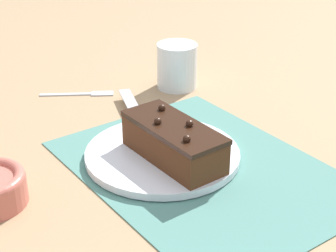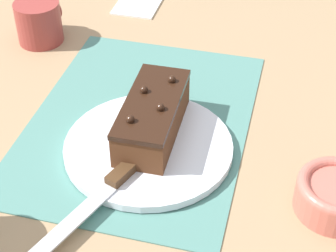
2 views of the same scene
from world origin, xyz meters
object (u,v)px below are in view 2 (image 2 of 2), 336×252
object	(u,v)px
serving_knife	(109,186)
coffee_mug	(39,22)
cake_plate	(148,147)
chocolate_cake	(152,116)

from	to	relation	value
serving_knife	coffee_mug	distance (m)	0.45
cake_plate	serving_knife	world-z (taller)	serving_knife
chocolate_cake	coffee_mug	xyz separation A→B (m)	(0.23, 0.29, -0.01)
chocolate_cake	serving_knife	size ratio (longest dim) A/B	0.82
cake_plate	chocolate_cake	distance (m)	0.05
serving_knife	coffee_mug	bearing A→B (deg)	-33.31
cake_plate	serving_knife	xyz separation A→B (m)	(-0.10, 0.03, 0.01)
cake_plate	chocolate_cake	xyz separation A→B (m)	(0.03, 0.00, 0.04)
serving_knife	coffee_mug	size ratio (longest dim) A/B	2.34
cake_plate	coffee_mug	size ratio (longest dim) A/B	2.63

